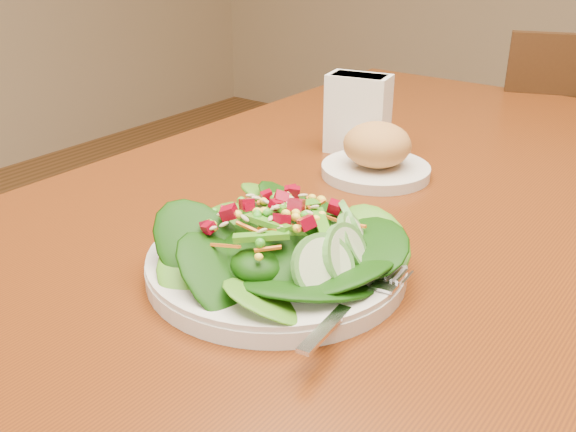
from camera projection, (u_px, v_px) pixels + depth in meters
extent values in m
cube|color=#64290A|center=(404.00, 218.00, 0.83)|extent=(0.90, 1.40, 0.04)
cylinder|color=black|center=(373.00, 227.00, 1.67)|extent=(0.07, 0.07, 0.71)
cube|color=black|center=(563.00, 209.00, 1.63)|extent=(0.52, 0.52, 0.04)
cylinder|color=black|center=(484.00, 245.00, 1.92)|extent=(0.04, 0.04, 0.39)
cylinder|color=black|center=(481.00, 305.00, 1.62)|extent=(0.04, 0.04, 0.39)
cylinder|color=silver|center=(276.00, 265.00, 0.66)|extent=(0.27, 0.27, 0.02)
ellipsoid|color=black|center=(276.00, 241.00, 0.65)|extent=(0.18, 0.18, 0.04)
cube|color=silver|center=(356.00, 303.00, 0.57)|extent=(0.05, 0.18, 0.01)
cylinder|color=silver|center=(376.00, 170.00, 0.91)|extent=(0.15, 0.15, 0.02)
ellipsoid|color=#AD764B|center=(377.00, 144.00, 0.90)|extent=(0.10, 0.10, 0.06)
cube|color=white|center=(358.00, 114.00, 0.99)|extent=(0.10, 0.07, 0.12)
cube|color=white|center=(358.00, 108.00, 0.98)|extent=(0.09, 0.06, 0.10)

